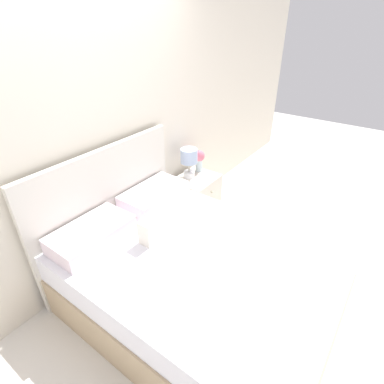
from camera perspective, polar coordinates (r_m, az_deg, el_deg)
name	(u,v)px	position (r m, az deg, el deg)	size (l,w,h in m)	color
ground_plane	(116,259)	(3.24, -14.22, -12.18)	(12.00, 12.00, 0.00)	silver
wall_back	(90,136)	(2.61, -18.90, 10.01)	(8.00, 0.06, 2.60)	silver
bed	(190,277)	(2.52, -0.30, -15.81)	(1.54, 2.03, 1.21)	tan
nightstand	(196,197)	(3.59, 0.86, -1.00)	(0.49, 0.43, 0.53)	silver
table_lamp	(189,159)	(3.37, -0.57, 6.33)	(0.19, 0.19, 0.35)	white
flower_vase	(199,159)	(3.55, 1.36, 6.39)	(0.13, 0.13, 0.26)	silver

